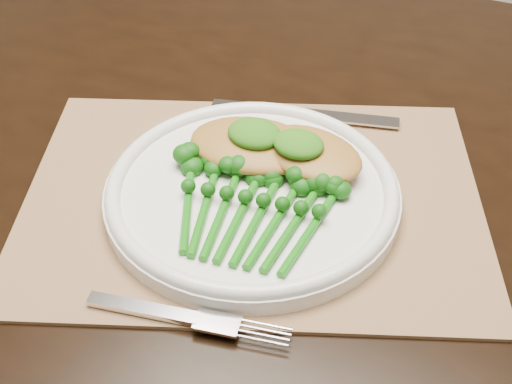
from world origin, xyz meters
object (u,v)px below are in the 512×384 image
at_px(dining_table, 246,326).
at_px(dinner_plate, 252,191).
at_px(placemat, 253,198).
at_px(chicken_fillet_left, 253,145).
at_px(broccolini_bundle, 248,218).

height_order(dining_table, dinner_plate, dinner_plate).
distance_m(placemat, chicken_fillet_left, 0.06).
bearing_deg(dinner_plate, chicken_fillet_left, 117.18).
bearing_deg(dining_table, broccolini_bundle, -64.37).
bearing_deg(chicken_fillet_left, broccolini_bundle, -75.41).
distance_m(dinner_plate, chicken_fillet_left, 0.06).
distance_m(placemat, dinner_plate, 0.02).
xyz_separation_m(dining_table, broccolini_bundle, (0.09, -0.16, 0.40)).
bearing_deg(broccolini_bundle, dinner_plate, 101.64).
xyz_separation_m(placemat, broccolini_bundle, (0.02, -0.05, 0.02)).
bearing_deg(dinner_plate, broccolini_bundle, -67.20).
distance_m(dining_table, chicken_fillet_left, 0.42).
relative_size(dining_table, dinner_plate, 5.54).
height_order(dinner_plate, chicken_fillet_left, chicken_fillet_left).
bearing_deg(broccolini_bundle, placemat, 101.86).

